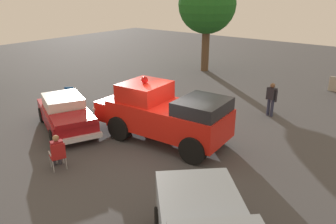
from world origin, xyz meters
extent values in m
plane|color=#424244|center=(0.00, 0.00, 0.00)|extent=(60.00, 60.00, 0.00)
cylinder|color=black|center=(2.01, 0.76, 0.52)|extent=(1.06, 0.39, 1.04)
cylinder|color=black|center=(2.14, -1.24, 0.52)|extent=(1.06, 0.39, 1.04)
cylinder|color=black|center=(-1.48, 0.53, 0.52)|extent=(1.06, 0.39, 1.04)
cylinder|color=black|center=(-1.35, -1.47, 0.52)|extent=(1.06, 0.39, 1.04)
cube|color=red|center=(0.33, -0.36, 1.05)|extent=(5.03, 2.41, 1.10)
cube|color=red|center=(3.17, -0.17, 0.92)|extent=(1.01, 1.81, 0.84)
cube|color=red|center=(1.48, -0.28, 1.95)|extent=(1.82, 2.01, 0.76)
cube|color=#232328|center=(-1.22, -0.46, 1.80)|extent=(1.82, 2.07, 0.60)
cube|color=silver|center=(3.62, -0.14, 0.92)|extent=(0.21, 1.44, 0.64)
cube|color=silver|center=(3.72, -0.13, 0.50)|extent=(0.35, 2.25, 0.24)
sphere|color=white|center=(3.57, 0.64, 1.00)|extent=(0.28, 0.28, 0.26)
sphere|color=white|center=(3.67, -0.92, 1.00)|extent=(0.28, 0.28, 0.26)
sphere|color=red|center=(1.48, -0.28, 2.45)|extent=(0.30, 0.30, 0.28)
cylinder|color=black|center=(3.06, 1.25, 0.34)|extent=(0.73, 0.51, 0.68)
cylinder|color=black|center=(3.72, 2.75, 0.34)|extent=(0.73, 0.51, 0.68)
cylinder|color=black|center=(5.71, 0.07, 0.34)|extent=(0.73, 0.51, 0.68)
cylinder|color=black|center=(6.37, 1.57, 0.34)|extent=(0.73, 0.51, 0.68)
cube|color=maroon|center=(4.71, 1.41, 0.62)|extent=(4.57, 3.35, 0.64)
cube|color=maroon|center=(3.39, 2.00, 0.98)|extent=(1.94, 2.07, 0.20)
cube|color=white|center=(4.99, 1.29, 1.18)|extent=(2.37, 2.20, 0.56)
cube|color=silver|center=(2.72, 2.29, 0.40)|extent=(0.92, 1.80, 0.20)
cylinder|color=black|center=(-4.20, 2.91, 0.40)|extent=(0.75, 0.77, 0.80)
cylinder|color=black|center=(-2.92, 4.12, 0.40)|extent=(0.75, 0.77, 0.80)
cube|color=gray|center=(-3.97, 3.95, 0.95)|extent=(3.24, 3.27, 1.00)
cylinder|color=#B7BABF|center=(2.33, 3.82, 0.22)|extent=(0.04, 0.04, 0.44)
cylinder|color=#B7BABF|center=(2.17, 3.41, 0.22)|extent=(0.04, 0.04, 0.44)
cylinder|color=#B7BABF|center=(1.93, 3.99, 0.22)|extent=(0.04, 0.04, 0.44)
cylinder|color=#B7BABF|center=(1.76, 3.58, 0.22)|extent=(0.04, 0.04, 0.44)
cube|color=#B21E1E|center=(2.05, 3.70, 0.46)|extent=(0.62, 0.62, 0.04)
cube|color=#B21E1E|center=(1.83, 3.79, 0.74)|extent=(0.21, 0.46, 0.56)
cube|color=#B7BABF|center=(2.14, 3.92, 0.62)|extent=(0.42, 0.20, 0.03)
cube|color=#B7BABF|center=(1.96, 3.48, 0.62)|extent=(0.42, 0.20, 0.03)
cylinder|color=#B7BABF|center=(6.81, -0.43, 0.22)|extent=(0.04, 0.04, 0.44)
cylinder|color=#B7BABF|center=(7.15, -0.16, 0.22)|extent=(0.04, 0.04, 0.44)
cylinder|color=#B7BABF|center=(7.08, -0.78, 0.22)|extent=(0.04, 0.04, 0.44)
cylinder|color=#B7BABF|center=(7.42, -0.51, 0.22)|extent=(0.04, 0.04, 0.44)
cube|color=#1959A5|center=(7.11, -0.47, 0.46)|extent=(0.67, 0.67, 0.04)
cube|color=#1959A5|center=(7.26, -0.66, 0.74)|extent=(0.40, 0.33, 0.56)
cube|color=#B7BABF|center=(6.92, -0.62, 0.62)|extent=(0.30, 0.37, 0.03)
cube|color=#B7BABF|center=(7.30, -0.32, 0.62)|extent=(0.30, 0.37, 0.03)
cylinder|color=#383842|center=(2.34, 3.69, 0.23)|extent=(0.17, 0.17, 0.45)
cylinder|color=#383842|center=(2.26, 3.50, 0.23)|extent=(0.17, 0.17, 0.45)
cube|color=#383842|center=(2.19, 3.75, 0.51)|extent=(0.46, 0.30, 0.13)
cube|color=#383842|center=(2.11, 3.56, 0.51)|extent=(0.46, 0.30, 0.13)
cube|color=maroon|center=(1.97, 3.73, 0.81)|extent=(0.35, 0.45, 0.54)
sphere|color=#9E704C|center=(1.98, 3.72, 1.18)|extent=(0.29, 0.29, 0.22)
cylinder|color=#2D334C|center=(-1.76, -5.78, 0.44)|extent=(0.19, 0.19, 0.88)
cylinder|color=#2D334C|center=(-1.97, -5.71, 0.44)|extent=(0.19, 0.19, 0.88)
cube|color=#26262D|center=(-1.86, -5.74, 1.16)|extent=(0.48, 0.38, 0.56)
cylinder|color=#26262D|center=(-1.61, -5.83, 1.10)|extent=(0.13, 0.13, 0.60)
cylinder|color=#26262D|center=(-2.12, -5.66, 1.10)|extent=(0.13, 0.13, 0.60)
sphere|color=brown|center=(-1.86, -5.74, 1.56)|extent=(0.29, 0.29, 0.23)
cylinder|color=brown|center=(5.78, -11.93, 1.70)|extent=(0.57, 0.57, 3.40)
sphere|color=#206621|center=(5.78, -11.93, 4.86)|extent=(4.18, 4.18, 4.18)
cube|color=orange|center=(1.63, -2.56, 0.02)|extent=(0.40, 0.40, 0.04)
cone|color=orange|center=(1.63, -2.56, 0.33)|extent=(0.32, 0.32, 0.60)
camera|label=1|loc=(-7.21, 9.33, 5.95)|focal=35.09mm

